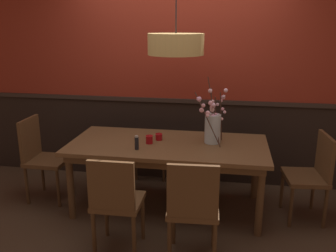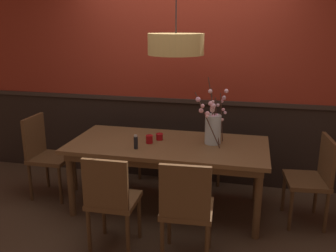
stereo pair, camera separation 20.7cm
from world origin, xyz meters
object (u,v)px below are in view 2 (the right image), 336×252
(chair_far_side_left, at_px, (158,136))
(chair_near_side_left, at_px, (111,198))
(chair_head_west_end, at_px, (45,152))
(pendant_lamp, at_px, (176,44))
(candle_holder_nearer_center, at_px, (159,137))
(condiment_bottle, at_px, (136,142))
(chair_near_side_right, at_px, (186,207))
(candle_holder_nearer_edge, at_px, (149,139))
(dining_table, at_px, (168,150))
(chair_head_east_end, at_px, (314,175))
(vase_with_blossoms, at_px, (213,127))
(chair_far_side_right, at_px, (208,140))

(chair_far_side_left, bearing_deg, chair_near_side_left, -88.40)
(chair_head_west_end, distance_m, pendant_lamp, 1.94)
(candle_holder_nearer_center, distance_m, condiment_bottle, 0.37)
(chair_near_side_right, height_order, chair_near_side_left, chair_near_side_right)
(candle_holder_nearer_edge, bearing_deg, chair_far_side_left, 99.56)
(chair_head_west_end, xyz_separation_m, pendant_lamp, (1.51, 0.03, 1.22))
(chair_head_west_end, relative_size, chair_near_side_right, 1.02)
(dining_table, height_order, chair_head_west_end, chair_head_west_end)
(chair_head_west_end, distance_m, candle_holder_nearer_center, 1.35)
(chair_head_west_end, bearing_deg, candle_holder_nearer_center, 4.26)
(chair_head_east_end, distance_m, condiment_bottle, 1.78)
(chair_far_side_left, distance_m, candle_holder_nearer_edge, 0.98)
(vase_with_blossoms, relative_size, condiment_bottle, 4.83)
(chair_head_east_end, distance_m, chair_near_side_left, 1.98)
(candle_holder_nearer_edge, distance_m, pendant_lamp, 1.00)
(dining_table, relative_size, chair_near_side_right, 2.21)
(chair_head_west_end, height_order, chair_far_side_left, chair_head_west_end)
(chair_near_side_left, bearing_deg, candle_holder_nearer_edge, 82.65)
(chair_far_side_left, distance_m, condiment_bottle, 1.16)
(condiment_bottle, bearing_deg, chair_far_side_left, 93.75)
(chair_far_side_right, xyz_separation_m, pendant_lamp, (-0.25, -0.88, 1.24))
(vase_with_blossoms, bearing_deg, pendant_lamp, -168.35)
(chair_far_side_right, bearing_deg, condiment_bottle, -117.50)
(chair_head_west_end, height_order, condiment_bottle, chair_head_west_end)
(chair_head_west_end, relative_size, condiment_bottle, 6.56)
(chair_head_east_end, bearing_deg, chair_near_side_right, -139.80)
(vase_with_blossoms, bearing_deg, candle_holder_nearer_center, -179.53)
(vase_with_blossoms, xyz_separation_m, condiment_bottle, (-0.72, -0.33, -0.11))
(dining_table, bearing_deg, candle_holder_nearer_edge, -167.20)
(chair_head_east_end, bearing_deg, candle_holder_nearer_edge, -177.36)
(chair_near_side_left, xyz_separation_m, candle_holder_nearer_edge, (0.11, 0.83, 0.27))
(chair_far_side_left, height_order, vase_with_blossoms, vase_with_blossoms)
(condiment_bottle, bearing_deg, vase_with_blossoms, 24.78)
(chair_far_side_right, relative_size, pendant_lamp, 0.71)
(chair_far_side_left, height_order, condiment_bottle, chair_far_side_left)
(condiment_bottle, bearing_deg, chair_near_side_left, -92.24)
(chair_head_east_end, height_order, chair_near_side_left, chair_near_side_left)
(chair_far_side_right, bearing_deg, chair_near_side_left, -109.21)
(dining_table, relative_size, chair_head_east_end, 2.29)
(vase_with_blossoms, distance_m, condiment_bottle, 0.80)
(chair_near_side_right, height_order, pendant_lamp, pendant_lamp)
(condiment_bottle, bearing_deg, dining_table, 41.60)
(chair_far_side_left, distance_m, candle_holder_nearer_center, 0.87)
(chair_far_side_right, height_order, chair_head_east_end, chair_far_side_right)
(chair_head_west_end, xyz_separation_m, condiment_bottle, (1.17, -0.23, 0.28))
(chair_head_west_end, distance_m, chair_near_side_right, 2.00)
(chair_far_side_right, xyz_separation_m, condiment_bottle, (-0.59, -1.14, 0.30))
(chair_head_east_end, bearing_deg, chair_near_side_left, -152.72)
(chair_far_side_right, xyz_separation_m, chair_head_west_end, (-1.76, -0.91, 0.01))
(candle_holder_nearer_center, bearing_deg, condiment_bottle, -115.62)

